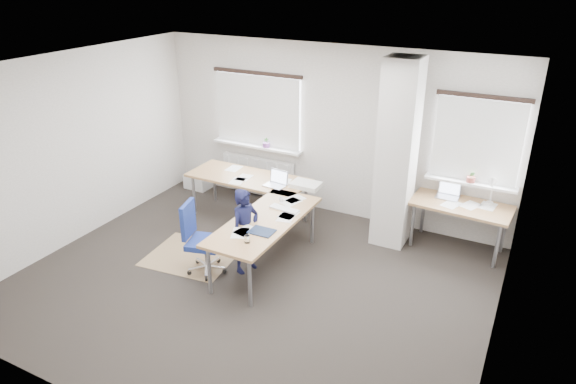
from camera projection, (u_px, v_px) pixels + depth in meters
The scene contains 8 objects.
ground at pixel (252, 281), 6.87m from camera, with size 6.00×6.00×0.00m, color black.
room_shell at pixel (279, 150), 6.45m from camera, with size 6.04×5.04×2.82m.
floor_mat at pixel (192, 256), 7.47m from camera, with size 1.23×1.04×0.01m, color #9B7A54.
white_crate at pixel (198, 181), 9.70m from camera, with size 0.45×0.32×0.27m, color white.
desk_main at pixel (259, 199), 7.63m from camera, with size 2.40×2.61×0.96m.
desk_side at pixel (461, 207), 7.40m from camera, with size 1.45×0.80×1.22m.
task_chair at pixel (203, 253), 7.00m from camera, with size 0.57×0.55×1.02m.
person at pixel (246, 231), 6.91m from camera, with size 0.44×0.29×1.20m, color black.
Camera 1 is at (3.09, -4.92, 3.89)m, focal length 32.00 mm.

